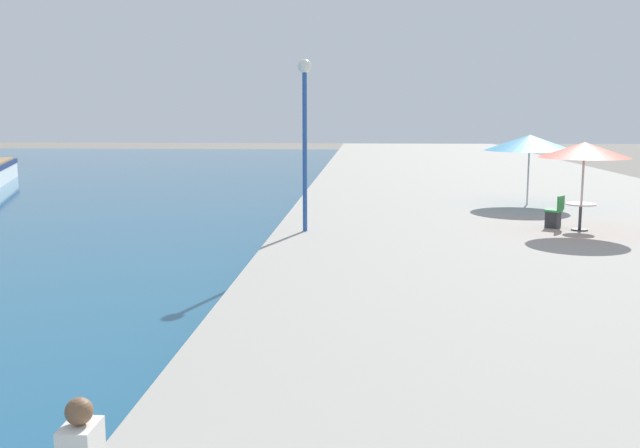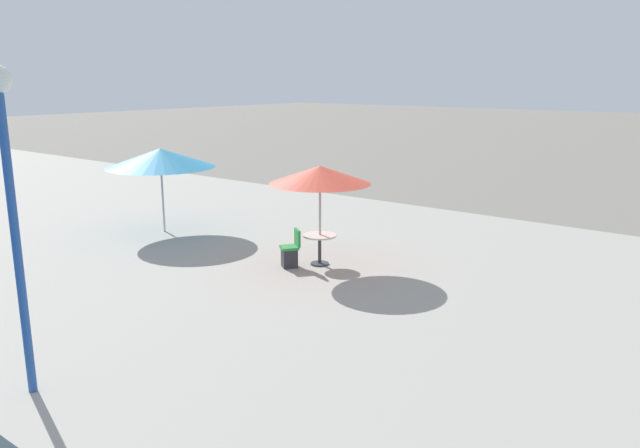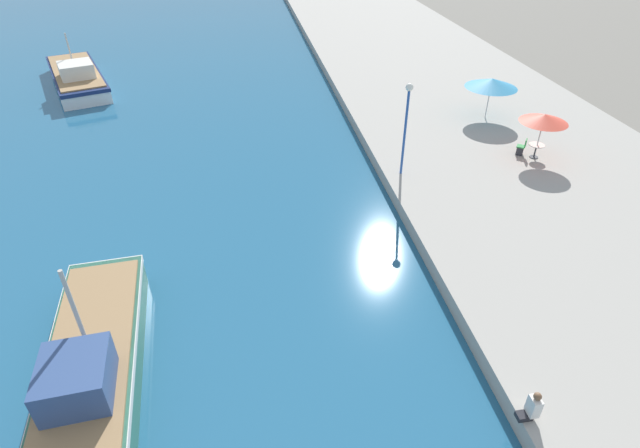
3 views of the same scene
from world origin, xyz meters
The scene contains 6 objects.
quay_promenade centered at (8.00, 37.00, 0.35)m, with size 16.00×90.00×0.69m.
cafe_umbrella_pink centered at (8.31, 23.32, 2.88)m, with size 2.41×2.41×2.40m.
cafe_umbrella_white centered at (8.12, 28.96, 2.85)m, with size 3.10×3.10×2.43m.
cafe_table centered at (8.30, 23.32, 1.23)m, with size 0.80×0.80×0.74m.
cafe_chair_left centered at (7.71, 23.74, 1.02)m, with size 0.58×0.58×0.91m.
lamppost centered at (0.84, 22.73, 3.79)m, with size 0.36×0.36×4.56m.
Camera 2 is at (-3.07, 14.44, 5.08)m, focal length 35.00 mm.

